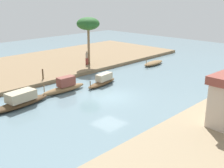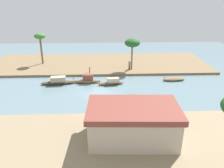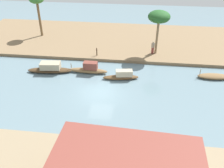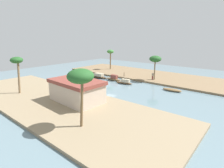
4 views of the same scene
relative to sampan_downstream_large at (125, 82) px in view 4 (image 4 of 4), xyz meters
name	(u,v)px [view 4 (image 4 of 4)]	position (x,y,z in m)	size (l,w,h in m)	color
river_water	(109,85)	(1.97, 2.81, -0.41)	(68.59, 68.59, 0.00)	slate
riverbank_left	(142,74)	(1.97, -10.67, -0.22)	(41.64, 13.76, 0.38)	#846B4C
riverbank_right	(53,101)	(1.97, 16.29, -0.22)	(41.64, 13.76, 0.38)	#937F60
sampan_downstream_large	(125,82)	(0.00, 0.00, 0.00)	(4.01, 1.47, 1.07)	brown
sampan_midstream	(172,90)	(-10.04, -1.34, -0.17)	(3.64, 1.38, 1.07)	brown
sampan_near_left_bank	(99,76)	(8.28, -0.56, 0.06)	(5.21, 1.78, 1.21)	#47331E
sampan_open_hull	(114,78)	(3.85, -0.91, 0.09)	(4.48, 0.94, 1.36)	brown
person_on_near_bank	(153,76)	(-3.41, -6.23, 0.69)	(0.44, 0.44, 1.64)	brown
mooring_post	(124,74)	(3.59, -4.73, 0.47)	(0.14, 0.14, 1.00)	#4C3823
palm_tree_left_near	(155,59)	(-3.80, -6.28, 4.64)	(2.66, 2.66, 5.49)	#7F6647
palm_tree_left_far	(110,53)	(12.97, -10.58, 4.95)	(2.07, 2.07, 5.85)	brown
palm_tree_right_tall	(17,62)	(9.62, 17.84, 5.32)	(2.02, 2.02, 6.30)	#7F6647
palm_tree_right_short	(81,77)	(-7.99, 18.99, 5.46)	(2.82, 2.82, 6.38)	brown
riverside_building	(77,90)	(-1.35, 14.25, 1.65)	(8.51, 5.45, 3.32)	#C6B29E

